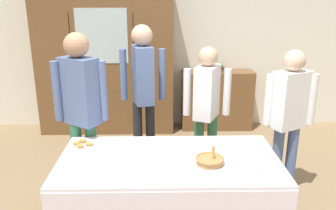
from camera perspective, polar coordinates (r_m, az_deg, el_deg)
back_wall at (r=5.62m, az=-0.50°, el=10.16°), size 6.40×0.10×2.70m
dining_table at (r=3.05m, az=0.17°, el=-10.53°), size 1.88×0.97×0.75m
wall_cabinet at (r=5.44m, az=-10.05°, el=6.70°), size 2.03×0.46×2.15m
bookshelf_low at (r=5.64m, az=7.92°, el=0.80°), size 1.11×0.35×0.93m
book_stack at (r=5.51m, az=8.15°, el=5.99°), size 0.16×0.21×0.11m
tea_cup_far_right at (r=3.11m, az=2.86°, el=-7.43°), size 0.13×0.13×0.06m
tea_cup_far_left at (r=2.90m, az=14.05°, el=-9.94°), size 0.13×0.13×0.06m
tea_cup_front_edge at (r=3.20m, az=14.69°, el=-7.34°), size 0.13×0.13×0.06m
bread_basket at (r=2.95m, az=6.79°, el=-8.85°), size 0.24×0.24×0.16m
pastry_plate at (r=3.35m, az=-13.62°, el=-6.28°), size 0.28×0.28×0.05m
spoon_back_edge at (r=3.27m, az=3.15°, el=-6.59°), size 0.12×0.02×0.01m
spoon_front_edge at (r=3.02m, az=12.11°, el=-9.21°), size 0.12×0.02×0.01m
spoon_far_left at (r=2.83m, az=-13.81°, el=-11.20°), size 0.12×0.02×0.01m
person_by_cabinet at (r=4.07m, az=-4.06°, el=3.34°), size 0.52×0.39×1.76m
person_behind_table_right at (r=3.52m, az=-13.95°, el=0.37°), size 0.52×0.36×1.75m
person_beside_shelf at (r=3.90m, az=6.28°, el=0.42°), size 0.52×0.41×1.55m
person_near_right_end at (r=3.77m, az=19.04°, el=-0.91°), size 0.52×0.34×1.57m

